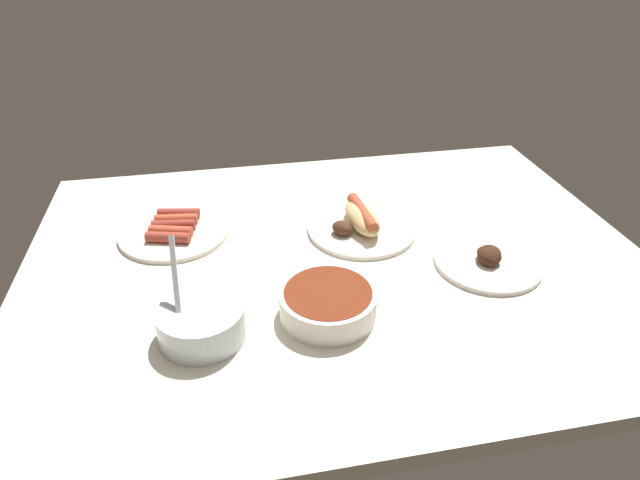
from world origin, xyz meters
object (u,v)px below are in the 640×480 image
bowl_coleslaw (201,320)px  plate_grilled_meat (488,260)px  plate_hotdog_assembled (361,223)px  plate_sausages (174,230)px  bowl_chili (328,302)px

bowl_coleslaw → plate_grilled_meat: bearing=-169.7°
plate_grilled_meat → bowl_coleslaw: bearing=10.3°
plate_hotdog_assembled → bowl_coleslaw: bowl_coleslaw is taller
plate_grilled_meat → plate_sausages: size_ratio=0.88×
bowl_chili → plate_hotdog_assembled: size_ratio=0.72×
bowl_chili → bowl_coleslaw: size_ratio=1.03×
bowl_chili → bowl_coleslaw: bearing=3.3°
plate_grilled_meat → plate_hotdog_assembled: 26.38cm
plate_hotdog_assembled → bowl_coleslaw: 41.91cm
bowl_chili → plate_grilled_meat: bowl_chili is taller
plate_sausages → plate_grilled_meat: bearing=158.9°
bowl_coleslaw → plate_sausages: bearing=-80.2°
plate_grilled_meat → plate_hotdog_assembled: bearing=-38.6°
bowl_coleslaw → bowl_chili: bearing=-176.7°
plate_sausages → plate_hotdog_assembled: (-38.37, 6.30, 0.91)cm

